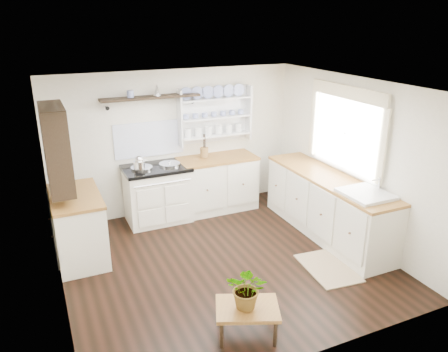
% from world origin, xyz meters
% --- Properties ---
extents(floor, '(4.00, 3.80, 0.01)m').
position_xyz_m(floor, '(0.00, 0.00, 0.00)').
color(floor, black).
rests_on(floor, ground).
extents(wall_back, '(4.00, 0.02, 2.30)m').
position_xyz_m(wall_back, '(0.00, 1.90, 1.15)').
color(wall_back, beige).
rests_on(wall_back, ground).
extents(wall_right, '(0.02, 3.80, 2.30)m').
position_xyz_m(wall_right, '(2.00, 0.00, 1.15)').
color(wall_right, beige).
rests_on(wall_right, ground).
extents(wall_left, '(0.02, 3.80, 2.30)m').
position_xyz_m(wall_left, '(-2.00, 0.00, 1.15)').
color(wall_left, beige).
rests_on(wall_left, ground).
extents(ceiling, '(4.00, 3.80, 0.01)m').
position_xyz_m(ceiling, '(0.00, 0.00, 2.30)').
color(ceiling, white).
rests_on(ceiling, wall_back).
extents(window, '(0.08, 1.55, 1.22)m').
position_xyz_m(window, '(1.95, 0.15, 1.56)').
color(window, white).
rests_on(window, wall_right).
extents(aga_cooker, '(1.00, 0.69, 0.92)m').
position_xyz_m(aga_cooker, '(-0.43, 1.57, 0.45)').
color(aga_cooker, white).
rests_on(aga_cooker, floor).
extents(back_cabinets, '(1.27, 0.63, 0.90)m').
position_xyz_m(back_cabinets, '(0.60, 1.60, 0.46)').
color(back_cabinets, silver).
rests_on(back_cabinets, floor).
extents(right_cabinets, '(0.62, 2.43, 0.90)m').
position_xyz_m(right_cabinets, '(1.70, 0.10, 0.46)').
color(right_cabinets, silver).
rests_on(right_cabinets, floor).
extents(belfast_sink, '(0.55, 0.60, 0.45)m').
position_xyz_m(belfast_sink, '(1.70, -0.65, 0.80)').
color(belfast_sink, white).
rests_on(belfast_sink, right_cabinets).
extents(left_cabinets, '(0.62, 1.13, 0.90)m').
position_xyz_m(left_cabinets, '(-1.70, 0.90, 0.46)').
color(left_cabinets, silver).
rests_on(left_cabinets, floor).
extents(plate_rack, '(1.20, 0.22, 0.90)m').
position_xyz_m(plate_rack, '(0.65, 1.86, 1.56)').
color(plate_rack, white).
rests_on(plate_rack, wall_back).
extents(high_shelf, '(1.50, 0.29, 0.16)m').
position_xyz_m(high_shelf, '(-0.40, 1.78, 1.91)').
color(high_shelf, black).
rests_on(high_shelf, wall_back).
extents(left_shelving, '(0.28, 0.80, 1.05)m').
position_xyz_m(left_shelving, '(-1.84, 0.90, 1.55)').
color(left_shelving, black).
rests_on(left_shelving, wall_left).
extents(kettle, '(0.17, 0.17, 0.20)m').
position_xyz_m(kettle, '(-0.71, 1.45, 1.03)').
color(kettle, silver).
rests_on(kettle, aga_cooker).
extents(utensil_crock, '(0.13, 0.13, 0.15)m').
position_xyz_m(utensil_crock, '(0.41, 1.68, 0.99)').
color(utensil_crock, olive).
rests_on(utensil_crock, back_cabinets).
extents(center_table, '(0.75, 0.65, 0.34)m').
position_xyz_m(center_table, '(-0.37, -1.40, 0.29)').
color(center_table, brown).
rests_on(center_table, floor).
extents(potted_plant, '(0.52, 0.52, 0.44)m').
position_xyz_m(potted_plant, '(-0.37, -1.40, 0.56)').
color(potted_plant, '#3F7233').
rests_on(potted_plant, center_table).
extents(floor_rug, '(0.62, 0.90, 0.02)m').
position_xyz_m(floor_rug, '(1.14, -0.72, 0.01)').
color(floor_rug, '#80654A').
rests_on(floor_rug, floor).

